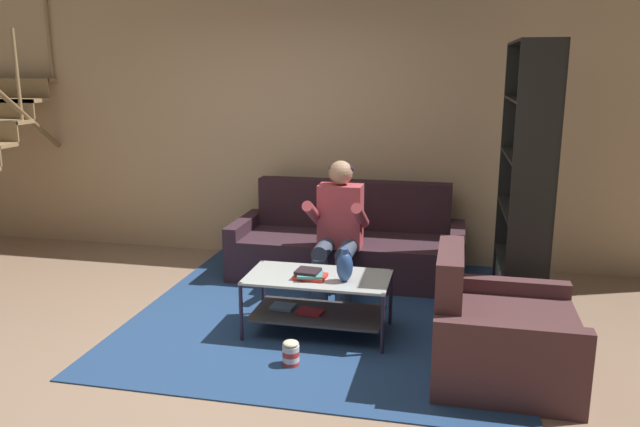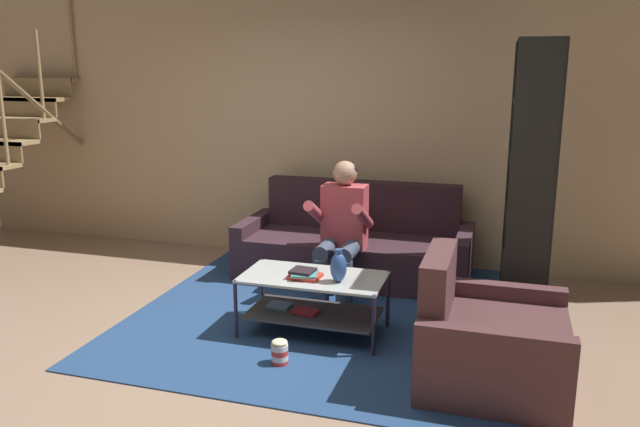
{
  "view_description": "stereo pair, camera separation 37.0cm",
  "coord_description": "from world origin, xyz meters",
  "px_view_note": "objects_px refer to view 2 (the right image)",
  "views": [
    {
      "loc": [
        1.45,
        -3.76,
        1.95
      ],
      "look_at": [
        0.41,
        0.95,
        0.82
      ],
      "focal_mm": 35.0,
      "sensor_mm": 36.0,
      "label": 1
    },
    {
      "loc": [
        1.81,
        -3.67,
        1.95
      ],
      "look_at": [
        0.41,
        0.95,
        0.82
      ],
      "focal_mm": 35.0,
      "sensor_mm": 36.0,
      "label": 2
    }
  ],
  "objects_px": {
    "bookshelf": "(531,216)",
    "armchair": "(488,343)",
    "coffee_table": "(312,295)",
    "vase": "(338,267)",
    "book_stack": "(304,274)",
    "couch": "(355,248)",
    "person_seated_center": "(341,225)",
    "popcorn_tub": "(280,352)"
  },
  "relations": [
    {
      "from": "couch",
      "to": "coffee_table",
      "type": "height_order",
      "value": "couch"
    },
    {
      "from": "armchair",
      "to": "vase",
      "type": "bearing_deg",
      "value": 162.09
    },
    {
      "from": "book_stack",
      "to": "bookshelf",
      "type": "distance_m",
      "value": 1.81
    },
    {
      "from": "couch",
      "to": "person_seated_center",
      "type": "xyz_separation_m",
      "value": [
        0.0,
        -0.52,
        0.35
      ]
    },
    {
      "from": "bookshelf",
      "to": "popcorn_tub",
      "type": "xyz_separation_m",
      "value": [
        -1.58,
        -1.33,
        -0.74
      ]
    },
    {
      "from": "vase",
      "to": "armchair",
      "type": "relative_size",
      "value": 0.26
    },
    {
      "from": "couch",
      "to": "popcorn_tub",
      "type": "bearing_deg",
      "value": -91.46
    },
    {
      "from": "person_seated_center",
      "to": "coffee_table",
      "type": "relative_size",
      "value": 1.11
    },
    {
      "from": "coffee_table",
      "to": "person_seated_center",
      "type": "bearing_deg",
      "value": 90.38
    },
    {
      "from": "popcorn_tub",
      "to": "armchair",
      "type": "bearing_deg",
      "value": 6.19
    },
    {
      "from": "couch",
      "to": "popcorn_tub",
      "type": "distance_m",
      "value": 1.94
    },
    {
      "from": "couch",
      "to": "popcorn_tub",
      "type": "height_order",
      "value": "couch"
    },
    {
      "from": "vase",
      "to": "bookshelf",
      "type": "bearing_deg",
      "value": 32.82
    },
    {
      "from": "person_seated_center",
      "to": "vase",
      "type": "height_order",
      "value": "person_seated_center"
    },
    {
      "from": "person_seated_center",
      "to": "coffee_table",
      "type": "bearing_deg",
      "value": -89.62
    },
    {
      "from": "coffee_table",
      "to": "popcorn_tub",
      "type": "xyz_separation_m",
      "value": [
        -0.05,
        -0.56,
        -0.21
      ]
    },
    {
      "from": "coffee_table",
      "to": "book_stack",
      "type": "relative_size",
      "value": 4.46
    },
    {
      "from": "coffee_table",
      "to": "bookshelf",
      "type": "bearing_deg",
      "value": 26.86
    },
    {
      "from": "bookshelf",
      "to": "coffee_table",
      "type": "bearing_deg",
      "value": -153.14
    },
    {
      "from": "coffee_table",
      "to": "vase",
      "type": "relative_size",
      "value": 4.33
    },
    {
      "from": "popcorn_tub",
      "to": "vase",
      "type": "bearing_deg",
      "value": 60.75
    },
    {
      "from": "person_seated_center",
      "to": "couch",
      "type": "bearing_deg",
      "value": 90.0
    },
    {
      "from": "vase",
      "to": "book_stack",
      "type": "height_order",
      "value": "vase"
    },
    {
      "from": "vase",
      "to": "popcorn_tub",
      "type": "distance_m",
      "value": 0.73
    },
    {
      "from": "bookshelf",
      "to": "armchair",
      "type": "distance_m",
      "value": 1.34
    },
    {
      "from": "vase",
      "to": "armchair",
      "type": "height_order",
      "value": "armchair"
    },
    {
      "from": "couch",
      "to": "person_seated_center",
      "type": "height_order",
      "value": "person_seated_center"
    },
    {
      "from": "book_stack",
      "to": "popcorn_tub",
      "type": "distance_m",
      "value": 0.63
    },
    {
      "from": "person_seated_center",
      "to": "popcorn_tub",
      "type": "xyz_separation_m",
      "value": [
        -0.05,
        -1.41,
        -0.54
      ]
    },
    {
      "from": "person_seated_center",
      "to": "vase",
      "type": "xyz_separation_m",
      "value": [
        0.22,
        -0.92,
        -0.07
      ]
    },
    {
      "from": "bookshelf",
      "to": "popcorn_tub",
      "type": "relative_size",
      "value": 11.82
    },
    {
      "from": "coffee_table",
      "to": "vase",
      "type": "xyz_separation_m",
      "value": [
        0.22,
        -0.07,
        0.27
      ]
    },
    {
      "from": "book_stack",
      "to": "coffee_table",
      "type": "bearing_deg",
      "value": 56.33
    },
    {
      "from": "coffee_table",
      "to": "bookshelf",
      "type": "height_order",
      "value": "bookshelf"
    },
    {
      "from": "book_stack",
      "to": "armchair",
      "type": "xyz_separation_m",
      "value": [
        1.32,
        -0.35,
        -0.21
      ]
    },
    {
      "from": "popcorn_tub",
      "to": "bookshelf",
      "type": "bearing_deg",
      "value": 40.09
    },
    {
      "from": "couch",
      "to": "armchair",
      "type": "distance_m",
      "value": 2.2
    },
    {
      "from": "coffee_table",
      "to": "vase",
      "type": "height_order",
      "value": "vase"
    },
    {
      "from": "couch",
      "to": "vase",
      "type": "height_order",
      "value": "couch"
    },
    {
      "from": "couch",
      "to": "book_stack",
      "type": "bearing_deg",
      "value": -91.43
    },
    {
      "from": "person_seated_center",
      "to": "coffee_table",
      "type": "height_order",
      "value": "person_seated_center"
    },
    {
      "from": "coffee_table",
      "to": "vase",
      "type": "distance_m",
      "value": 0.35
    }
  ]
}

